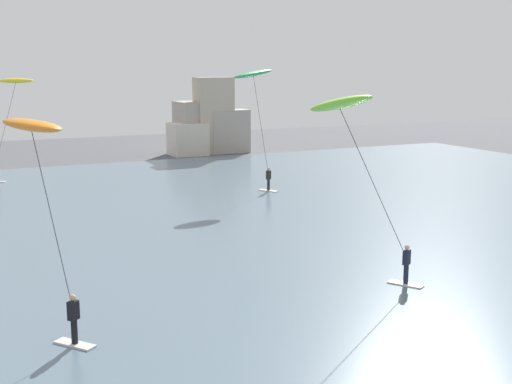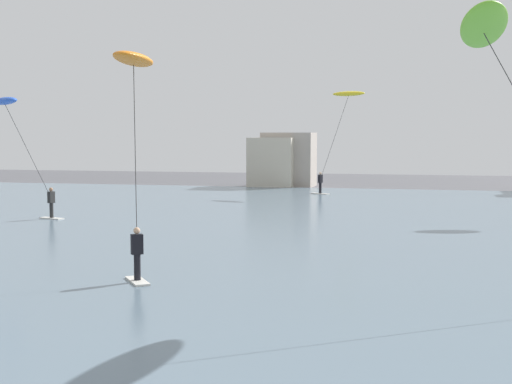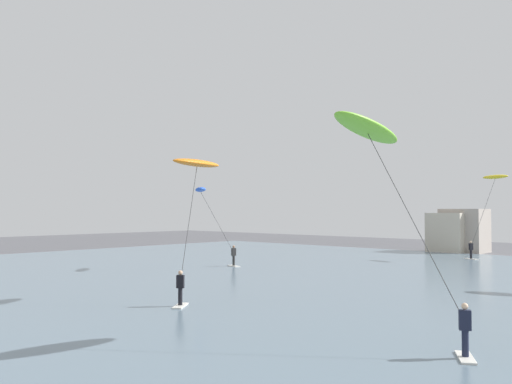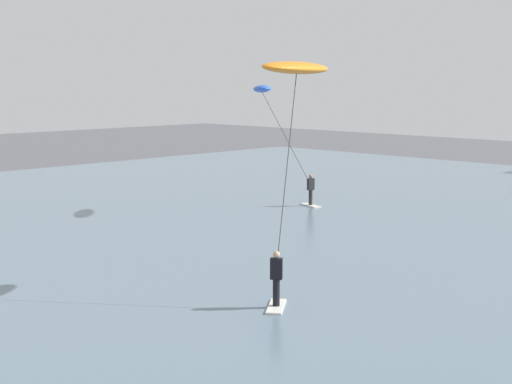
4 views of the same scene
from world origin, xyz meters
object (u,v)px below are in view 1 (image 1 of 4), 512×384
Objects in this scene: kitesurfer_lime at (345,117)px; kitesurfer_green at (254,82)px; kitesurfer_orange at (34,140)px; kitesurfer_yellow at (13,93)px.

kitesurfer_lime is 0.92× the size of kitesurfer_green.
kitesurfer_green reaches higher than kitesurfer_lime.
kitesurfer_green is at bearing 49.76° from kitesurfer_orange.
kitesurfer_lime is 34.37m from kitesurfer_yellow.
kitesurfer_green is (17.64, 20.85, 1.14)m from kitesurfer_orange.
kitesurfer_orange is 0.90× the size of kitesurfer_lime.
kitesurfer_orange is 27.34m from kitesurfer_green.
kitesurfer_lime reaches higher than kitesurfer_orange.
kitesurfer_yellow reaches higher than kitesurfer_orange.
kitesurfer_yellow is at bearing 84.58° from kitesurfer_orange.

